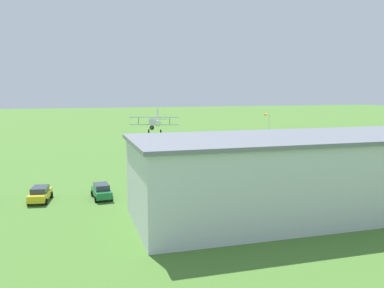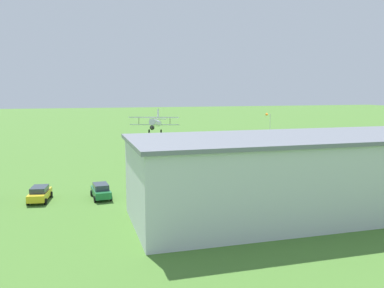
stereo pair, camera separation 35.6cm
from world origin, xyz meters
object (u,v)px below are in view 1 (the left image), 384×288
at_px(car_green, 102,191).
at_px(hangar, 302,175).
at_px(person_crossing_taxiway, 349,174).
at_px(windsock, 267,117).
at_px(person_by_parked_cars, 320,170).
at_px(person_walking_on_apron, 135,179).
at_px(person_at_fence_line, 329,171).
at_px(biplane, 155,122).
at_px(car_yellow, 40,194).

bearing_deg(car_green, hangar, 149.15).
bearing_deg(hangar, person_crossing_taxiway, -140.59).
bearing_deg(windsock, person_by_parked_cars, 75.66).
height_order(person_by_parked_cars, person_walking_on_apron, person_walking_on_apron).
relative_size(person_at_fence_line, person_crossing_taxiway, 0.97).
bearing_deg(biplane, windsock, -144.98).
distance_m(hangar, person_at_fence_line, 18.86).
height_order(person_by_parked_cars, windsock, windsock).
bearing_deg(person_crossing_taxiway, person_at_fence_line, -62.30).
relative_size(hangar, person_by_parked_cars, 21.03).
xyz_separation_m(car_green, windsock, (-38.55, -39.02, 4.88)).
height_order(car_green, person_crossing_taxiway, person_crossing_taxiway).
distance_m(hangar, car_green, 21.18).
xyz_separation_m(person_crossing_taxiway, person_walking_on_apron, (27.46, -4.07, 0.05)).
height_order(biplane, person_at_fence_line, biplane).
relative_size(biplane, car_green, 1.87).
bearing_deg(car_green, car_yellow, -5.17).
bearing_deg(person_walking_on_apron, biplane, -109.98).
relative_size(hangar, person_walking_on_apron, 18.73).
xyz_separation_m(car_yellow, person_at_fence_line, (-36.78, -2.53, -0.04)).
bearing_deg(car_yellow, hangar, 155.05).
distance_m(person_at_fence_line, windsock, 37.15).
height_order(car_green, person_by_parked_cars, car_green).
height_order(car_yellow, person_crossing_taxiway, person_crossing_taxiway).
bearing_deg(windsock, person_at_fence_line, 77.27).
bearing_deg(car_yellow, car_green, 174.83).
relative_size(hangar, person_at_fence_line, 20.44).
relative_size(person_crossing_taxiway, person_by_parked_cars, 1.06).
relative_size(hangar, car_yellow, 7.37).
height_order(hangar, person_at_fence_line, hangar).
bearing_deg(person_at_fence_line, hangar, 48.11).
height_order(hangar, windsock, hangar).
bearing_deg(person_by_parked_cars, person_walking_on_apron, -1.77).
relative_size(person_crossing_taxiway, person_walking_on_apron, 0.95).
bearing_deg(person_at_fence_line, windsock, -102.73).
bearing_deg(windsock, car_green, 45.35).
bearing_deg(windsock, hangar, 67.57).
relative_size(person_at_fence_line, windsock, 0.24).
height_order(car_green, car_yellow, car_green).
xyz_separation_m(car_green, person_by_parked_cars, (-29.56, -3.85, -0.08)).
bearing_deg(car_green, person_at_fence_line, -174.17).
xyz_separation_m(hangar, person_crossing_taxiway, (-13.77, -11.31, -2.98)).
xyz_separation_m(hangar, car_yellow, (24.35, -11.33, -2.96)).
distance_m(person_at_fence_line, person_walking_on_apron, 26.17).
xyz_separation_m(biplane, windsock, (-29.17, -20.44, -0.95)).
bearing_deg(person_crossing_taxiway, biplane, -38.82).
distance_m(person_by_parked_cars, windsock, 36.63).
relative_size(car_yellow, person_at_fence_line, 2.77).
bearing_deg(person_walking_on_apron, car_green, 47.07).
height_order(car_green, person_at_fence_line, car_green).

